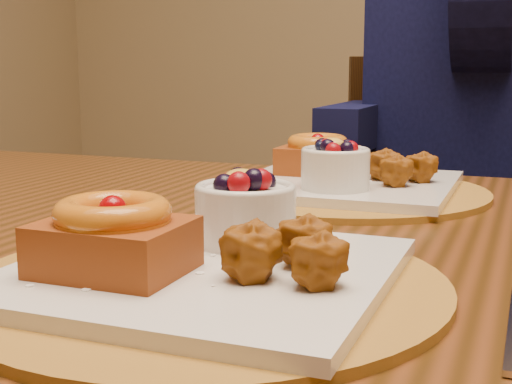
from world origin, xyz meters
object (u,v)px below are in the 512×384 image
dining_table (293,299)px  place_setting_near (204,257)px  place_setting_far (343,178)px  diner (486,57)px  chair_far (455,244)px

dining_table → place_setting_near: bearing=-90.7°
place_setting_far → dining_table: bearing=-89.4°
place_setting_near → diner: (0.14, 0.99, 0.16)m
dining_table → diner: diner is taller
place_setting_far → diner: diner is taller
place_setting_near → place_setting_far: bearing=90.0°
dining_table → place_setting_far: (-0.00, 0.22, 0.10)m
place_setting_far → chair_far: size_ratio=0.40×
place_setting_near → chair_far: chair_far is taller
dining_table → place_setting_far: place_setting_far is taller
dining_table → diner: size_ratio=1.81×
chair_far → diner: bearing=-94.0°
chair_far → dining_table: bearing=-118.6°
place_setting_near → diner: size_ratio=0.43×
chair_far → diner: 0.45m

